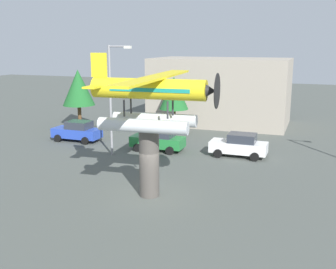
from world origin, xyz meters
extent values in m
plane|color=#4C514C|center=(0.00, 0.00, 0.00)|extent=(140.00, 140.00, 0.00)
cylinder|color=#4C4742|center=(0.00, 0.00, 1.90)|extent=(1.10, 1.10, 3.81)
cylinder|color=silver|center=(0.07, -1.00, 4.16)|extent=(4.84, 1.04, 0.70)
cylinder|color=#333338|center=(1.23, -0.41, 4.96)|extent=(0.11, 0.11, 0.90)
cylinder|color=#333338|center=(-1.16, -0.58, 4.96)|extent=(0.11, 0.11, 0.90)
cylinder|color=silver|center=(-0.07, 1.00, 4.16)|extent=(4.84, 1.04, 0.70)
cylinder|color=#333338|center=(1.16, 0.58, 4.96)|extent=(0.11, 0.11, 0.90)
cylinder|color=#333338|center=(-1.23, 0.41, 4.96)|extent=(0.11, 0.11, 0.90)
cylinder|color=yellow|center=(0.00, 0.00, 5.96)|extent=(6.26, 1.54, 1.10)
cube|color=teal|center=(0.20, 0.01, 5.96)|extent=(4.41, 1.45, 0.20)
cone|color=#262628|center=(3.24, 0.23, 5.96)|extent=(0.76, 0.93, 0.88)
cylinder|color=black|center=(3.64, 0.26, 5.96)|extent=(0.17, 1.80, 1.80)
cube|color=yellow|center=(0.40, 0.03, 6.57)|extent=(1.84, 10.45, 0.12)
cube|color=yellow|center=(-2.79, -0.20, 6.06)|extent=(0.90, 2.84, 0.10)
cube|color=yellow|center=(-2.79, -0.20, 7.16)|extent=(0.91, 0.18, 1.30)
cube|color=#2847B7|center=(-10.93, 9.81, 0.72)|extent=(4.20, 1.70, 0.80)
cube|color=#2D333D|center=(-10.68, 9.81, 1.44)|extent=(2.00, 1.56, 0.64)
cylinder|color=black|center=(-12.28, 10.71, 0.32)|extent=(0.64, 0.22, 0.64)
cylinder|color=black|center=(-12.28, 8.91, 0.32)|extent=(0.64, 0.22, 0.64)
cylinder|color=black|center=(-9.58, 10.71, 0.32)|extent=(0.64, 0.22, 0.64)
cylinder|color=black|center=(-9.58, 8.91, 0.32)|extent=(0.64, 0.22, 0.64)
cube|color=#237A38|center=(-3.17, 9.24, 0.72)|extent=(4.20, 1.70, 0.80)
cube|color=#2D333D|center=(-2.92, 9.24, 1.44)|extent=(2.00, 1.56, 0.64)
cylinder|color=black|center=(-4.52, 10.14, 0.32)|extent=(0.64, 0.22, 0.64)
cylinder|color=black|center=(-4.52, 8.34, 0.32)|extent=(0.64, 0.22, 0.64)
cylinder|color=black|center=(-1.82, 10.14, 0.32)|extent=(0.64, 0.22, 0.64)
cylinder|color=black|center=(-1.82, 8.34, 0.32)|extent=(0.64, 0.22, 0.64)
cube|color=white|center=(3.15, 9.71, 0.72)|extent=(4.20, 1.70, 0.80)
cube|color=#2D333D|center=(3.40, 9.71, 1.44)|extent=(2.00, 1.56, 0.64)
cylinder|color=black|center=(1.80, 10.61, 0.32)|extent=(0.64, 0.22, 0.64)
cylinder|color=black|center=(1.80, 8.81, 0.32)|extent=(0.64, 0.22, 0.64)
cylinder|color=black|center=(4.50, 10.61, 0.32)|extent=(0.64, 0.22, 0.64)
cylinder|color=black|center=(4.50, 8.81, 0.32)|extent=(0.64, 0.22, 0.64)
cylinder|color=gray|center=(-5.96, 6.84, 4.09)|extent=(0.18, 0.18, 8.18)
cylinder|color=gray|center=(-5.16, 6.84, 8.08)|extent=(1.60, 0.12, 0.12)
cube|color=silver|center=(-4.46, 6.84, 8.03)|extent=(0.50, 0.28, 0.20)
cube|color=#9E9384|center=(-1.14, 22.00, 3.40)|extent=(13.85, 7.68, 6.80)
cylinder|color=brown|center=(-13.96, 15.12, 1.12)|extent=(0.36, 0.36, 2.24)
cone|color=#1E6028|center=(-13.96, 15.12, 4.01)|extent=(3.18, 3.18, 3.54)
cylinder|color=brown|center=(-4.08, 15.67, 1.15)|extent=(0.36, 0.36, 2.30)
cone|color=#1E6028|center=(-4.08, 15.67, 3.80)|extent=(2.70, 2.70, 3.00)
camera|label=1|loc=(8.36, -19.76, 8.31)|focal=43.52mm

